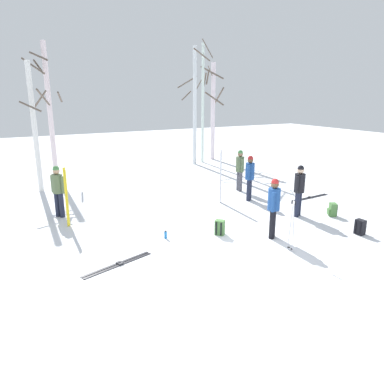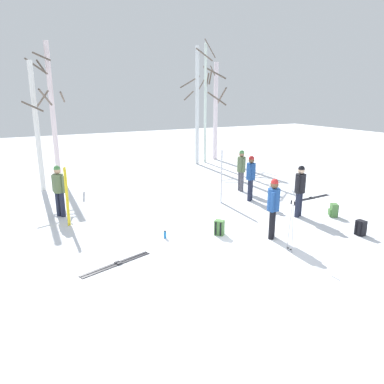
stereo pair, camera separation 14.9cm
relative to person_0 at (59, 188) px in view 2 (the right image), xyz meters
name	(u,v)px [view 2 (the right image)]	position (x,y,z in m)	size (l,w,h in m)	color
ground_plane	(232,249)	(3.56, -4.86, -0.98)	(60.00, 60.00, 0.00)	white
person_0	(59,188)	(0.00, 0.00, 0.00)	(0.36, 0.43, 1.72)	#1E2338
person_1	(251,175)	(6.68, -1.39, 0.00)	(0.41, 0.38, 1.72)	#1E2338
person_2	(300,188)	(6.98, -3.66, 0.00)	(0.48, 0.34, 1.72)	#1E2338
person_3	(241,168)	(7.17, -0.08, 0.00)	(0.34, 0.51, 1.72)	#4C4C56
person_4	(273,205)	(4.99, -4.72, 0.00)	(0.40, 0.39, 1.72)	black
ski_pair_planted_0	(221,177)	(5.54, -1.14, 0.01)	(0.12, 0.10, 2.00)	white
ski_pair_planted_1	(67,197)	(0.09, -1.03, -0.07)	(0.12, 0.12, 1.84)	yellow
ski_pair_lying_0	(117,264)	(0.62, -4.32, -0.97)	(1.85, 0.71, 0.05)	black
ski_pair_lying_1	(313,198)	(9.04, -2.29, -0.97)	(1.80, 0.28, 0.05)	black
ski_poles_0	(291,225)	(4.81, -5.66, -0.25)	(0.07, 0.21, 1.36)	#B2B2BC
backpack_0	(219,228)	(3.80, -3.85, -0.77)	(0.35, 0.34, 0.44)	#4C7F3F
backpack_1	(361,228)	(7.40, -5.75, -0.77)	(0.30, 0.27, 0.44)	black
backpack_2	(333,210)	(7.99, -4.23, -0.77)	(0.34, 0.33, 0.44)	#4C7F3F
water_bottle_0	(165,235)	(2.30, -3.36, -0.88)	(0.08, 0.08, 0.22)	#1E72BF
birch_tree_1	(37,126)	(-0.13, 3.80, 1.69)	(1.20, 1.33, 5.19)	white
birch_tree_2	(52,108)	(0.86, 6.72, 2.30)	(1.67, 1.36, 6.29)	silver
birch_tree_3	(197,105)	(8.38, 6.04, 2.33)	(1.49, 1.52, 6.41)	silver
birch_tree_4	(205,103)	(9.07, 6.30, 2.44)	(0.95, 0.96, 6.76)	silver
birch_tree_5	(215,109)	(10.10, 6.90, 2.06)	(1.52, 1.72, 5.69)	silver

